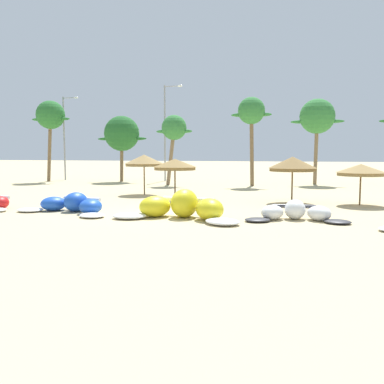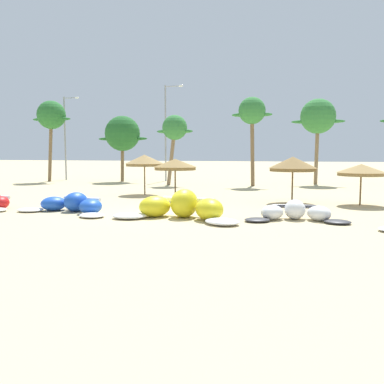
{
  "view_description": "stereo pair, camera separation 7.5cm",
  "coord_description": "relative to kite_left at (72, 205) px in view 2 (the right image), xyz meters",
  "views": [
    {
      "loc": [
        6.34,
        -20.01,
        3.19
      ],
      "look_at": [
        0.91,
        2.0,
        1.0
      ],
      "focal_mm": 38.27,
      "sensor_mm": 36.0,
      "label": 1
    },
    {
      "loc": [
        6.41,
        -19.99,
        3.19
      ],
      "look_at": [
        0.91,
        2.0,
        1.0
      ],
      "focal_mm": 38.27,
      "sensor_mm": 36.0,
      "label": 2
    }
  ],
  "objects": [
    {
      "name": "lamppost_west_center",
      "position": [
        -2.37,
        24.5,
        5.51
      ],
      "size": [
        2.15,
        0.24,
        10.63
      ],
      "color": "gray",
      "rests_on": "ground"
    },
    {
      "name": "lamppost_west",
      "position": [
        -14.2,
        23.26,
        4.96
      ],
      "size": [
        2.04,
        0.24,
        9.59
      ],
      "color": "gray",
      "rests_on": "ground"
    },
    {
      "name": "ground_plane",
      "position": [
        5.13,
        0.45,
        -0.4
      ],
      "size": [
        260.0,
        260.0,
        0.0
      ],
      "primitive_type": "plane",
      "color": "#C6B284"
    },
    {
      "name": "kite_left",
      "position": [
        0.0,
        0.0,
        0.0
      ],
      "size": [
        5.83,
        3.4,
        1.05
      ],
      "color": "white",
      "rests_on": "ground"
    },
    {
      "name": "beach_umbrella_middle",
      "position": [
        3.83,
        6.66,
        2.0
      ],
      "size": [
        2.89,
        2.89,
        2.78
      ],
      "color": "brown",
      "rests_on": "ground"
    },
    {
      "name": "beach_umbrella_near_van",
      "position": [
        0.5,
        9.74,
        2.19
      ],
      "size": [
        2.94,
        2.94,
        3.04
      ],
      "color": "brown",
      "rests_on": "ground"
    },
    {
      "name": "kite_center",
      "position": [
        11.65,
        0.2,
        -0.04
      ],
      "size": [
        5.01,
        2.51,
        0.95
      ],
      "color": "#333338",
      "rests_on": "ground"
    },
    {
      "name": "palm_leftmost",
      "position": [
        -14.38,
        20.62,
        6.77
      ],
      "size": [
        4.63,
        3.08,
        8.84
      ],
      "color": "brown",
      "rests_on": "ground"
    },
    {
      "name": "beach_umbrella_near_palms",
      "position": [
        11.45,
        7.11,
        2.07
      ],
      "size": [
        3.03,
        3.03,
        2.94
      ],
      "color": "brown",
      "rests_on": "ground"
    },
    {
      "name": "palm_center_right",
      "position": [
        13.71,
        23.33,
        6.3
      ],
      "size": [
        5.17,
        3.45,
        8.51
      ],
      "color": "#7F6647",
      "rests_on": "ground"
    },
    {
      "name": "palm_center_left",
      "position": [
        7.54,
        19.84,
        6.54
      ],
      "size": [
        3.84,
        2.56,
        8.42
      ],
      "color": "brown",
      "rests_on": "ground"
    },
    {
      "name": "palm_left",
      "position": [
        -6.76,
        22.3,
        4.82
      ],
      "size": [
        5.74,
        3.83,
        7.18
      ],
      "color": "brown",
      "rests_on": "ground"
    },
    {
      "name": "beach_umbrella_outermost",
      "position": [
        15.48,
        6.93,
        1.74
      ],
      "size": [
        2.91,
        2.91,
        2.5
      ],
      "color": "brown",
      "rests_on": "ground"
    },
    {
      "name": "palm_left_of_gap",
      "position": [
        0.14,
        19.04,
        5.07
      ],
      "size": [
        3.65,
        2.43,
        6.83
      ],
      "color": "#7F6647",
      "rests_on": "ground"
    },
    {
      "name": "kite_left_of_center",
      "position": [
        6.28,
        -0.6,
        0.13
      ],
      "size": [
        6.62,
        3.42,
        1.41
      ],
      "color": "white",
      "rests_on": "ground"
    }
  ]
}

